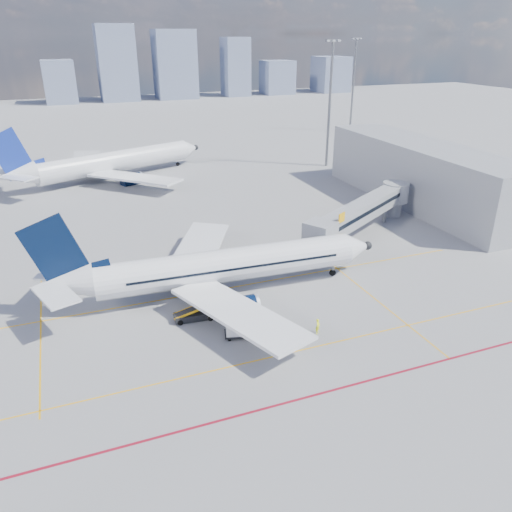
{
  "coord_description": "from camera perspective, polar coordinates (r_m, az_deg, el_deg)",
  "views": [
    {
      "loc": [
        -15.41,
        -40.01,
        26.44
      ],
      "look_at": [
        2.8,
        6.84,
        4.0
      ],
      "focal_mm": 35.0,
      "sensor_mm": 36.0,
      "label": 1
    }
  ],
  "objects": [
    {
      "name": "jet_bridge",
      "position": [
        72.59,
        12.51,
        5.25
      ],
      "size": [
        23.55,
        15.78,
        6.3
      ],
      "color": "#95989E",
      "rests_on": "ground"
    },
    {
      "name": "floodlight_mast_ne",
      "position": [
        109.74,
        8.43,
        17.09
      ],
      "size": [
        3.2,
        0.61,
        25.45
      ],
      "color": "slate",
      "rests_on": "ground"
    },
    {
      "name": "floodlight_mast_far",
      "position": [
        153.4,
        11.06,
        18.84
      ],
      "size": [
        3.2,
        0.61,
        25.45
      ],
      "color": "slate",
      "rests_on": "ground"
    },
    {
      "name": "apron_markings",
      "position": [
        47.14,
        0.93,
        -10.06
      ],
      "size": [
        90.0,
        35.12,
        0.01
      ],
      "color": "#E59E0C",
      "rests_on": "ground"
    },
    {
      "name": "ground",
      "position": [
        50.37,
        -0.15,
        -7.61
      ],
      "size": [
        420.0,
        420.0,
        0.0
      ],
      "primitive_type": "plane",
      "color": "gray",
      "rests_on": "ground"
    },
    {
      "name": "baggage_tug",
      "position": [
        48.15,
        1.58,
        -8.34
      ],
      "size": [
        2.2,
        1.71,
        1.36
      ],
      "rotation": [
        0.0,
        0.0,
        0.31
      ],
      "color": "silver",
      "rests_on": "ground"
    },
    {
      "name": "terminal_block",
      "position": [
        88.78,
        18.4,
        8.86
      ],
      "size": [
        10.0,
        42.0,
        10.0
      ],
      "color": "#95989E",
      "rests_on": "ground"
    },
    {
      "name": "ramp_worker",
      "position": [
        48.66,
        7.07,
        -7.97
      ],
      "size": [
        0.67,
        0.67,
        1.57
      ],
      "primitive_type": "imported",
      "rotation": [
        0.0,
        0.0,
        0.79
      ],
      "color": "#F6FF1A",
      "rests_on": "ground"
    },
    {
      "name": "second_aircraft",
      "position": [
        103.72,
        -16.55,
        10.14
      ],
      "size": [
        41.22,
        34.93,
        12.54
      ],
      "rotation": [
        0.0,
        0.0,
        0.37
      ],
      "color": "silver",
      "rests_on": "ground"
    },
    {
      "name": "belt_loader",
      "position": [
        50.97,
        -6.91,
        -6.59
      ],
      "size": [
        5.82,
        1.89,
        2.35
      ],
      "rotation": [
        0.0,
        0.0,
        -0.09
      ],
      "color": "black",
      "rests_on": "ground"
    },
    {
      "name": "main_aircraft",
      "position": [
        54.33,
        -4.78,
        -1.33
      ],
      "size": [
        38.14,
        33.22,
        11.12
      ],
      "rotation": [
        0.0,
        0.0,
        -0.05
      ],
      "color": "silver",
      "rests_on": "ground"
    },
    {
      "name": "distant_skyline",
      "position": [
        230.79,
        -19.17,
        19.29
      ],
      "size": [
        246.66,
        15.9,
        31.7
      ],
      "color": "slate",
      "rests_on": "ground"
    },
    {
      "name": "cargo_dolly",
      "position": [
        47.74,
        -1.43,
        -8.03
      ],
      "size": [
        3.91,
        2.48,
        1.98
      ],
      "rotation": [
        0.0,
        0.0,
        -0.26
      ],
      "color": "black",
      "rests_on": "ground"
    }
  ]
}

